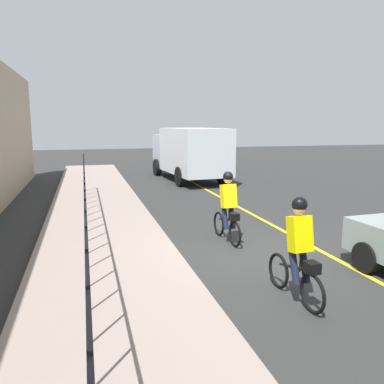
{
  "coord_description": "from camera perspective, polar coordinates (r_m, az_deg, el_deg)",
  "views": [
    {
      "loc": [
        -8.25,
        3.78,
        3.02
      ],
      "look_at": [
        2.91,
        0.72,
        1.0
      ],
      "focal_mm": 36.86,
      "sensor_mm": 36.0,
      "label": 1
    }
  ],
  "objects": [
    {
      "name": "iron_fence",
      "position": [
        9.42,
        -15.17,
        -1.47
      ],
      "size": [
        16.17,
        0.04,
        1.6
      ],
      "color": "black",
      "rests_on": "sidewalk"
    },
    {
      "name": "box_truck_background",
      "position": [
        21.07,
        -0.38,
        5.89
      ],
      "size": [
        6.87,
        2.95,
        2.78
      ],
      "rotation": [
        0.0,
        0.0,
        0.08
      ],
      "color": "silver",
      "rests_on": "ground"
    },
    {
      "name": "ground_plane",
      "position": [
        9.56,
        8.9,
        -8.63
      ],
      "size": [
        80.0,
        80.0,
        0.0
      ],
      "primitive_type": "plane",
      "color": "#2C2D2C"
    },
    {
      "name": "cyclist_follow",
      "position": [
        6.94,
        15.14,
        -8.15
      ],
      "size": [
        1.71,
        0.38,
        1.83
      ],
      "rotation": [
        0.0,
        0.0,
        0.05
      ],
      "color": "black",
      "rests_on": "ground"
    },
    {
      "name": "cyclist_lead",
      "position": [
        10.1,
        5.24,
        -2.2
      ],
      "size": [
        1.71,
        0.38,
        1.83
      ],
      "rotation": [
        0.0,
        0.0,
        0.05
      ],
      "color": "black",
      "rests_on": "ground"
    },
    {
      "name": "sidewalk",
      "position": [
        8.77,
        -12.13,
        -9.96
      ],
      "size": [
        40.0,
        3.2,
        0.15
      ],
      "primitive_type": "cube",
      "color": "gray",
      "rests_on": "ground"
    },
    {
      "name": "lane_line_centre",
      "position": [
        10.3,
        17.12,
        -7.58
      ],
      "size": [
        36.0,
        0.12,
        0.01
      ],
      "primitive_type": "cube",
      "color": "yellow",
      "rests_on": "ground"
    }
  ]
}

